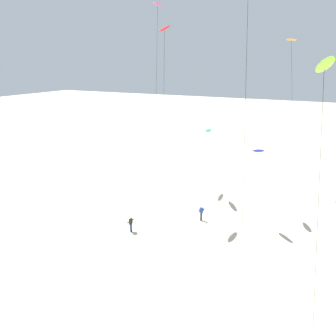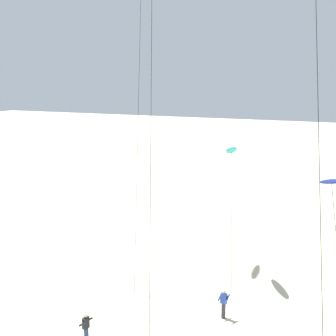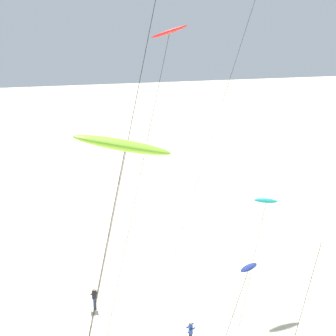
# 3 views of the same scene
# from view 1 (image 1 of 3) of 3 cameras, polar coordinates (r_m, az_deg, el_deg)

# --- Properties ---
(ground_plane) EXTENTS (260.00, 260.00, 0.00)m
(ground_plane) POSITION_cam_1_polar(r_m,az_deg,el_deg) (27.27, -11.55, -15.87)
(ground_plane) COLOR beige
(kite_orange) EXTENTS (3.97, 8.01, 18.39)m
(kite_orange) POSITION_cam_1_polar(r_m,az_deg,el_deg) (38.53, 22.67, 21.18)
(kite_orange) COLOR orange
(kite_orange) RESTS_ON ground
(kite_white) EXTENTS (2.04, 4.03, 9.96)m
(kite_white) POSITION_cam_1_polar(r_m,az_deg,el_deg) (31.25, 20.15, 7.01)
(kite_white) COLOR white
(kite_white) RESTS_ON ground
(kite_teal) EXTENTS (1.65, 3.11, 8.94)m
(kite_teal) POSITION_cam_1_polar(r_m,az_deg,el_deg) (34.22, 7.73, 7.05)
(kite_teal) COLOR teal
(kite_teal) RESTS_ON ground
(kite_red) EXTENTS (2.49, 5.99, 19.11)m
(kite_red) POSITION_cam_1_polar(r_m,az_deg,el_deg) (29.41, -0.70, 24.60)
(kite_red) COLOR red
(kite_red) RESTS_ON ground
(kite_magenta) EXTENTS (4.36, 10.10, 22.40)m
(kite_magenta) POSITION_cam_1_polar(r_m,az_deg,el_deg) (39.52, -2.03, 28.17)
(kite_magenta) COLOR #D8339E
(kite_magenta) RESTS_ON ground
(kite_navy) EXTENTS (2.35, 4.27, 8.36)m
(kite_navy) POSITION_cam_1_polar(r_m,az_deg,el_deg) (28.70, 17.01, 2.98)
(kite_navy) COLOR navy
(kite_navy) RESTS_ON ground
(kite_lime) EXTENTS (2.43, 5.52, 16.12)m
(kite_lime) POSITION_cam_1_polar(r_m,az_deg,el_deg) (20.77, 27.90, 16.84)
(kite_lime) COLOR #8CD833
(kite_lime) RESTS_ON ground
(kite_flyer_nearest) EXTENTS (0.59, 0.57, 1.67)m
(kite_flyer_nearest) POSITION_cam_1_polar(r_m,az_deg,el_deg) (31.47, 6.42, -8.56)
(kite_flyer_nearest) COLOR #33333D
(kite_flyer_nearest) RESTS_ON ground
(kite_flyer_middle) EXTENTS (0.54, 0.57, 1.67)m
(kite_flyer_middle) POSITION_cam_1_polar(r_m,az_deg,el_deg) (29.50, -7.17, -10.62)
(kite_flyer_middle) COLOR navy
(kite_flyer_middle) RESTS_ON ground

